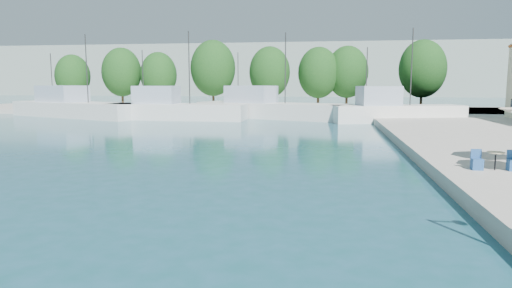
% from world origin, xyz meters
% --- Properties ---
extents(quay_far, '(90.00, 16.00, 0.60)m').
position_xyz_m(quay_far, '(-8.00, 67.00, 0.30)').
color(quay_far, '#A6A196').
rests_on(quay_far, ground).
extents(hill_west, '(180.00, 40.00, 16.00)m').
position_xyz_m(hill_west, '(-30.00, 160.00, 8.00)').
color(hill_west, gray).
rests_on(hill_west, ground).
extents(hill_east, '(140.00, 40.00, 12.00)m').
position_xyz_m(hill_east, '(40.00, 180.00, 6.00)').
color(hill_east, gray).
rests_on(hill_east, ground).
extents(trawler_01, '(19.53, 11.66, 10.20)m').
position_xyz_m(trawler_01, '(-29.23, 55.47, 1.07)').
color(trawler_01, silver).
rests_on(trawler_01, ground).
extents(trawler_02, '(15.70, 4.22, 10.20)m').
position_xyz_m(trawler_02, '(-15.96, 53.32, 1.07)').
color(trawler_02, silver).
rests_on(trawler_02, ground).
extents(trawler_03, '(18.76, 10.85, 10.20)m').
position_xyz_m(trawler_03, '(-5.72, 57.34, 1.07)').
color(trawler_03, silver).
rests_on(trawler_03, ground).
extents(trawler_04, '(14.30, 7.20, 10.20)m').
position_xyz_m(trawler_04, '(8.24, 53.64, 1.07)').
color(trawler_04, silver).
rests_on(trawler_04, ground).
extents(tree_01, '(5.42, 5.42, 8.02)m').
position_xyz_m(tree_01, '(-39.10, 71.74, 5.23)').
color(tree_01, '#3F2B19').
rests_on(tree_01, quay_far).
extents(tree_02, '(6.04, 6.04, 8.95)m').
position_xyz_m(tree_02, '(-30.53, 71.28, 5.76)').
color(tree_02, '#3F2B19').
rests_on(tree_02, quay_far).
extents(tree_03, '(5.54, 5.54, 8.20)m').
position_xyz_m(tree_03, '(-24.47, 71.16, 5.33)').
color(tree_03, '#3F2B19').
rests_on(tree_03, quay_far).
extents(tree_04, '(6.67, 6.67, 9.87)m').
position_xyz_m(tree_04, '(-15.79, 70.83, 6.30)').
color(tree_04, '#3F2B19').
rests_on(tree_04, quay_far).
extents(tree_05, '(5.91, 5.91, 8.75)m').
position_xyz_m(tree_05, '(-7.15, 70.01, 5.65)').
color(tree_05, '#3F2B19').
rests_on(tree_05, quay_far).
extents(tree_06, '(5.80, 5.80, 8.59)m').
position_xyz_m(tree_06, '(-0.13, 69.87, 5.56)').
color(tree_06, '#3F2B19').
rests_on(tree_06, quay_far).
extents(tree_07, '(5.93, 5.93, 8.78)m').
position_xyz_m(tree_07, '(3.91, 70.87, 5.67)').
color(tree_07, '#3F2B19').
rests_on(tree_07, quay_far).
extents(tree_08, '(6.38, 6.38, 9.45)m').
position_xyz_m(tree_08, '(14.05, 70.19, 6.05)').
color(tree_08, '#3F2B19').
rests_on(tree_08, quay_far).
extents(cafe_table_02, '(1.82, 0.70, 0.76)m').
position_xyz_m(cafe_table_02, '(8.28, 23.57, 0.89)').
color(cafe_table_02, black).
rests_on(cafe_table_02, quay_right).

